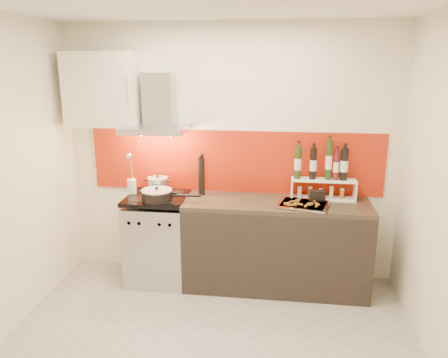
# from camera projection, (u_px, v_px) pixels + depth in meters

# --- Properties ---
(floor) EXTENTS (3.40, 3.40, 0.00)m
(floor) POSITION_uv_depth(u_px,v_px,m) (208.00, 349.00, 3.48)
(floor) COLOR #9E9991
(floor) RESTS_ON ground
(ceiling) EXTENTS (3.40, 2.80, 0.02)m
(ceiling) POSITION_uv_depth(u_px,v_px,m) (204.00, 0.00, 2.80)
(ceiling) COLOR white
(ceiling) RESTS_ON back_wall
(back_wall) EXTENTS (3.40, 0.02, 2.60)m
(back_wall) POSITION_uv_depth(u_px,v_px,m) (230.00, 154.00, 4.48)
(back_wall) COLOR silver
(back_wall) RESTS_ON ground
(backsplash) EXTENTS (3.00, 0.02, 0.64)m
(backsplash) POSITION_uv_depth(u_px,v_px,m) (234.00, 162.00, 4.48)
(backsplash) COLOR #922207
(backsplash) RESTS_ON back_wall
(range_stove) EXTENTS (0.60, 0.60, 0.91)m
(range_stove) POSITION_uv_depth(u_px,v_px,m) (159.00, 239.00, 4.50)
(range_stove) COLOR #B7B7BA
(range_stove) RESTS_ON ground
(counter) EXTENTS (1.80, 0.60, 0.90)m
(counter) POSITION_uv_depth(u_px,v_px,m) (276.00, 245.00, 4.35)
(counter) COLOR black
(counter) RESTS_ON ground
(range_hood) EXTENTS (0.62, 0.50, 0.61)m
(range_hood) POSITION_uv_depth(u_px,v_px,m) (158.00, 111.00, 4.30)
(range_hood) COLOR #B7B7BA
(range_hood) RESTS_ON back_wall
(upper_cabinet) EXTENTS (0.70, 0.35, 0.72)m
(upper_cabinet) POSITION_uv_depth(u_px,v_px,m) (102.00, 89.00, 4.31)
(upper_cabinet) COLOR silver
(upper_cabinet) RESTS_ON back_wall
(stock_pot) EXTENTS (0.21, 0.21, 0.18)m
(stock_pot) POSITION_uv_depth(u_px,v_px,m) (158.00, 185.00, 4.49)
(stock_pot) COLOR #B7B7BA
(stock_pot) RESTS_ON range_stove
(saute_pan) EXTENTS (0.58, 0.30, 0.14)m
(saute_pan) POSITION_uv_depth(u_px,v_px,m) (158.00, 195.00, 4.23)
(saute_pan) COLOR black
(saute_pan) RESTS_ON range_stove
(utensil_jar) EXTENTS (0.09, 0.14, 0.44)m
(utensil_jar) POSITION_uv_depth(u_px,v_px,m) (131.00, 182.00, 4.44)
(utensil_jar) COLOR silver
(utensil_jar) RESTS_ON range_stove
(pepper_mill) EXTENTS (0.07, 0.07, 0.43)m
(pepper_mill) POSITION_uv_depth(u_px,v_px,m) (201.00, 175.00, 4.41)
(pepper_mill) COLOR black
(pepper_mill) RESTS_ON counter
(step_shelf) EXTENTS (0.63, 0.17, 0.58)m
(step_shelf) POSITION_uv_depth(u_px,v_px,m) (323.00, 175.00, 4.25)
(step_shelf) COLOR white
(step_shelf) RESTS_ON counter
(caddy_box) EXTENTS (0.16, 0.10, 0.13)m
(caddy_box) POSITION_uv_depth(u_px,v_px,m) (317.00, 197.00, 4.18)
(caddy_box) COLOR black
(caddy_box) RESTS_ON counter
(baking_tray) EXTENTS (0.53, 0.45, 0.03)m
(baking_tray) POSITION_uv_depth(u_px,v_px,m) (303.00, 204.00, 4.11)
(baking_tray) COLOR silver
(baking_tray) RESTS_ON counter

